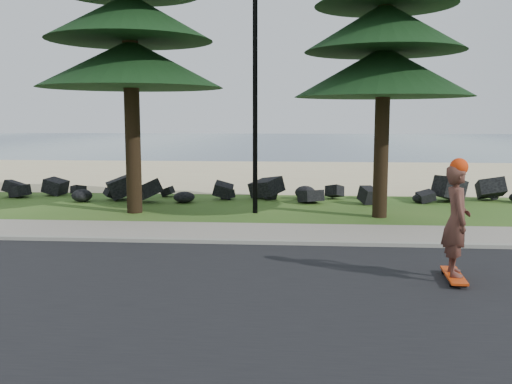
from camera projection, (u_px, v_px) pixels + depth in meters
ground at (244, 236)px, 13.34m from camera, size 160.00×160.00×0.00m
road at (215, 295)px, 8.90m from camera, size 160.00×7.00×0.02m
kerb at (240, 242)px, 12.45m from camera, size 160.00×0.20×0.10m
sidewalk at (245, 232)px, 13.54m from camera, size 160.00×2.00×0.08m
beach_sand at (274, 174)px, 27.67m from camera, size 160.00×15.00×0.01m
ocean at (290, 141)px, 63.74m from camera, size 160.00×58.00×0.01m
seawall_boulders at (261, 201)px, 18.88m from camera, size 60.00×2.40×1.10m
lamp_post at (255, 67)px, 15.96m from camera, size 0.25×0.14×8.14m
skateboarder at (456, 221)px, 9.51m from camera, size 0.49×1.13×2.08m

